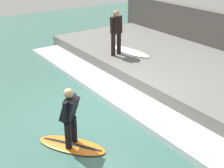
# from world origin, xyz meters

# --- Properties ---
(ground_plane) EXTENTS (28.00, 28.00, 0.00)m
(ground_plane) POSITION_xyz_m (0.00, 0.00, 0.00)
(ground_plane) COLOR #386056
(concrete_ledge) EXTENTS (4.40, 12.18, 0.54)m
(concrete_ledge) POSITION_xyz_m (3.78, 0.00, 0.27)
(concrete_ledge) COLOR #66635E
(concrete_ledge) RESTS_ON ground_plane
(wave_foam_crest) EXTENTS (1.12, 11.57, 0.19)m
(wave_foam_crest) POSITION_xyz_m (1.02, 0.00, 0.09)
(wave_foam_crest) COLOR silver
(wave_foam_crest) RESTS_ON ground_plane
(surfboard_riding) EXTENTS (1.44, 1.70, 0.07)m
(surfboard_riding) POSITION_xyz_m (-1.33, -1.08, 0.03)
(surfboard_riding) COLOR orange
(surfboard_riding) RESTS_ON ground_plane
(surfer_riding) EXTENTS (0.51, 0.52, 1.41)m
(surfer_riding) POSITION_xyz_m (-1.33, -1.08, 0.84)
(surfer_riding) COLOR black
(surfer_riding) RESTS_ON surfboard_riding
(surfer_waiting_far) EXTENTS (0.55, 0.33, 1.62)m
(surfer_waiting_far) POSITION_xyz_m (2.37, 2.37, 1.46)
(surfer_waiting_far) COLOR black
(surfer_waiting_far) RESTS_ON concrete_ledge
(surfboard_waiting_far) EXTENTS (0.82, 2.02, 0.06)m
(surfboard_waiting_far) POSITION_xyz_m (2.98, 2.36, 0.57)
(surfboard_waiting_far) COLOR white
(surfboard_waiting_far) RESTS_ON concrete_ledge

